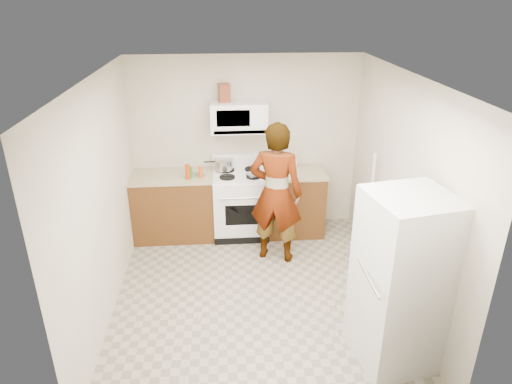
{
  "coord_description": "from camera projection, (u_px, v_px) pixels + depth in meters",
  "views": [
    {
      "loc": [
        -0.35,
        -4.41,
        3.25
      ],
      "look_at": [
        0.05,
        0.55,
        1.06
      ],
      "focal_mm": 32.0,
      "sensor_mm": 36.0,
      "label": 1
    }
  ],
  "objects": [
    {
      "name": "bottle_hot_sauce",
      "position": [
        201.0,
        172.0,
        6.14
      ],
      "size": [
        0.07,
        0.07,
        0.17
      ],
      "primitive_type": "cylinder",
      "rotation": [
        0.0,
        0.0,
        -0.36
      ],
      "color": "#D24617",
      "rests_on": "counter_left"
    },
    {
      "name": "kettle",
      "position": [
        290.0,
        162.0,
        6.49
      ],
      "size": [
        0.17,
        0.17,
        0.16
      ],
      "primitive_type": "cylinder",
      "rotation": [
        0.0,
        0.0,
        0.29
      ],
      "color": "white",
      "rests_on": "counter_right"
    },
    {
      "name": "cabinet_left",
      "position": [
        174.0,
        207.0,
        6.46
      ],
      "size": [
        1.12,
        0.62,
        0.9
      ],
      "primitive_type": "cube",
      "color": "#583314",
      "rests_on": "floor"
    },
    {
      "name": "jug",
      "position": [
        224.0,
        93.0,
        6.02
      ],
      "size": [
        0.17,
        0.17,
        0.24
      ],
      "primitive_type": "cube",
      "rotation": [
        0.0,
        0.0,
        0.22
      ],
      "color": "maroon",
      "rests_on": "microwave"
    },
    {
      "name": "fridge",
      "position": [
        401.0,
        282.0,
        4.11
      ],
      "size": [
        0.82,
        0.82,
        1.7
      ],
      "primitive_type": "cube",
      "rotation": [
        0.0,
        0.0,
        0.19
      ],
      "color": "silver",
      "rests_on": "floor"
    },
    {
      "name": "saucepan",
      "position": [
        224.0,
        165.0,
        6.39
      ],
      "size": [
        0.29,
        0.29,
        0.14
      ],
      "primitive_type": "cylinder",
      "rotation": [
        0.0,
        0.0,
        0.19
      ],
      "color": "#B1B2B6",
      "rests_on": "gas_range"
    },
    {
      "name": "tray",
      "position": [
        256.0,
        174.0,
        6.23
      ],
      "size": [
        0.29,
        0.25,
        0.05
      ],
      "primitive_type": "cube",
      "rotation": [
        0.0,
        0.0,
        0.42
      ],
      "color": "white",
      "rests_on": "gas_range"
    },
    {
      "name": "cabinet_right",
      "position": [
        294.0,
        203.0,
        6.58
      ],
      "size": [
        0.8,
        0.62,
        0.9
      ],
      "primitive_type": "cube",
      "color": "#583314",
      "rests_on": "floor"
    },
    {
      "name": "broom",
      "position": [
        371.0,
        203.0,
        5.91
      ],
      "size": [
        0.17,
        0.3,
        1.45
      ],
      "primitive_type": "cylinder",
      "rotation": [
        0.14,
        -0.14,
        0.34
      ],
      "color": "white",
      "rests_on": "floor"
    },
    {
      "name": "counter_right",
      "position": [
        296.0,
        173.0,
        6.39
      ],
      "size": [
        0.82,
        0.64,
        0.03
      ],
      "primitive_type": "cube",
      "color": "#C0B482",
      "rests_on": "cabinet_right"
    },
    {
      "name": "person",
      "position": [
        276.0,
        193.0,
        5.72
      ],
      "size": [
        0.78,
        0.63,
        1.85
      ],
      "primitive_type": "imported",
      "rotation": [
        0.0,
        0.0,
        2.82
      ],
      "color": "tan",
      "rests_on": "floor"
    },
    {
      "name": "microwave",
      "position": [
        239.0,
        117.0,
        6.13
      ],
      "size": [
        0.76,
        0.38,
        0.4
      ],
      "primitive_type": "cube",
      "color": "white",
      "rests_on": "back_wall"
    },
    {
      "name": "floor",
      "position": [
        256.0,
        293.0,
        5.35
      ],
      "size": [
        3.6,
        3.6,
        0.0
      ],
      "primitive_type": "plane",
      "color": "gray",
      "rests_on": "ground"
    },
    {
      "name": "counter_left",
      "position": [
        172.0,
        176.0,
        6.27
      ],
      "size": [
        1.14,
        0.64,
        0.03
      ],
      "primitive_type": "cube",
      "color": "#C0B482",
      "rests_on": "cabinet_left"
    },
    {
      "name": "bottle_spray",
      "position": [
        188.0,
        172.0,
        6.08
      ],
      "size": [
        0.08,
        0.08,
        0.21
      ],
      "primitive_type": "cylinder",
      "rotation": [
        0.0,
        0.0,
        -0.33
      ],
      "color": "#B6330D",
      "rests_on": "counter_left"
    },
    {
      "name": "back_wall",
      "position": [
        246.0,
        145.0,
        6.48
      ],
      "size": [
        3.2,
        0.02,
        2.5
      ],
      "primitive_type": "cube",
      "color": "beige",
      "rests_on": "floor"
    },
    {
      "name": "right_wall",
      "position": [
        401.0,
        191.0,
        4.97
      ],
      "size": [
        0.02,
        3.6,
        2.5
      ],
      "primitive_type": "cube",
      "color": "beige",
      "rests_on": "floor"
    },
    {
      "name": "bottle_green_cap",
      "position": [
        191.0,
        172.0,
        6.13
      ],
      "size": [
        0.06,
        0.06,
        0.16
      ],
      "primitive_type": "cylinder",
      "rotation": [
        0.0,
        0.0,
        0.31
      ],
      "color": "#1E7B16",
      "rests_on": "counter_left"
    },
    {
      "name": "gas_range",
      "position": [
        240.0,
        203.0,
        6.5
      ],
      "size": [
        0.76,
        0.65,
        1.13
      ],
      "color": "white",
      "rests_on": "floor"
    },
    {
      "name": "pot_lid",
      "position": [
        196.0,
        175.0,
        6.26
      ],
      "size": [
        0.27,
        0.27,
        0.01
      ],
      "primitive_type": "cylinder",
      "rotation": [
        0.0,
        0.0,
        -0.02
      ],
      "color": "white",
      "rests_on": "counter_left"
    }
  ]
}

